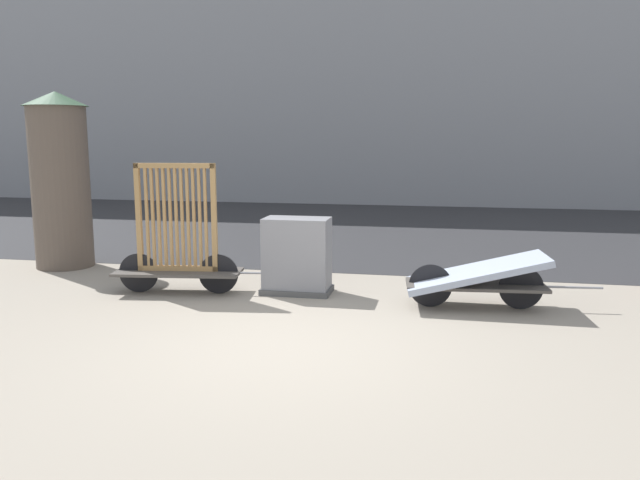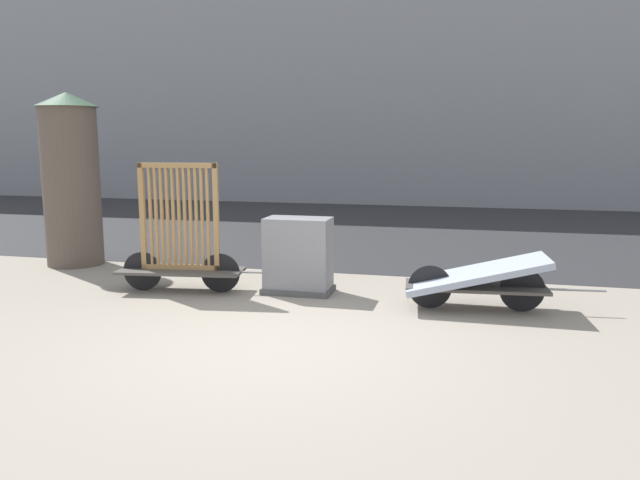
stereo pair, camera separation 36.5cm
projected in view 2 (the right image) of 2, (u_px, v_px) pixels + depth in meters
The scene contains 7 objects.
ground_plane at pixel (277, 345), 6.63m from camera, with size 60.00×60.00×0.00m, color gray.
road_strip at pixel (388, 228), 15.14m from camera, with size 56.00×10.47×0.01m.
building_facade at pixel (419, 25), 21.11m from camera, with size 48.00×4.00×11.93m.
bike_cart_with_bedframe at pixel (181, 247), 8.86m from camera, with size 2.49×0.84×1.84m.
bike_cart_with_mattress at pixel (476, 279), 7.94m from camera, with size 2.50×0.98×0.72m.
utility_cabinet at pixel (298, 258), 8.81m from camera, with size 0.98×0.58×1.07m.
advertising_column at pixel (71, 178), 10.65m from camera, with size 1.06×1.06×2.94m.
Camera 2 is at (1.96, -6.07, 2.18)m, focal length 35.00 mm.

